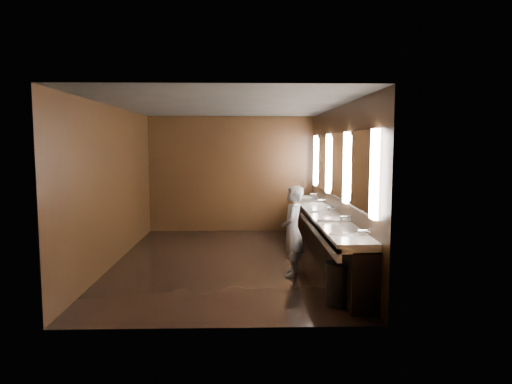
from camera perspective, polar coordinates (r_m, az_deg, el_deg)
floor at (r=8.40m, az=-3.65°, el=-8.70°), size 6.00×6.00×0.00m
ceiling at (r=8.15m, az=-3.78°, el=10.70°), size 4.00×6.00×0.02m
wall_back at (r=11.15m, az=-3.12°, el=2.24°), size 4.00×0.02×2.80m
wall_front at (r=5.18m, az=-5.00°, el=-2.12°), size 4.00×0.02×2.80m
wall_left at (r=8.47m, az=-17.36°, el=0.79°), size 0.02×6.00×2.80m
wall_right at (r=8.32m, az=10.18°, el=0.87°), size 0.02×6.00×2.80m
sink_counter at (r=8.41m, az=8.68°, el=-5.27°), size 0.55×5.40×1.01m
mirror_band at (r=8.30m, az=10.09°, el=3.28°), size 0.06×5.03×1.15m
person at (r=7.44m, az=4.60°, el=-4.86°), size 0.45×0.59×1.46m
trash_bin at (r=6.28m, az=10.32°, el=-11.21°), size 0.45×0.45×0.56m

